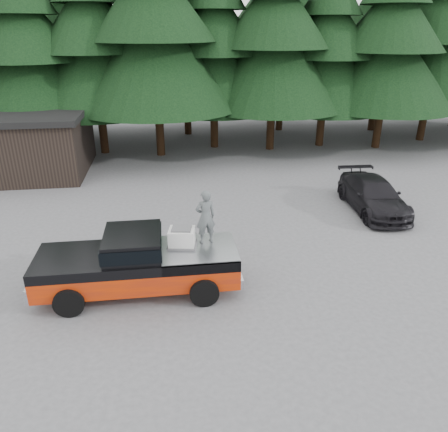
{
  "coord_description": "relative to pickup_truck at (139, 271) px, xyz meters",
  "views": [
    {
      "loc": [
        -0.63,
        -12.12,
        7.33
      ],
      "look_at": [
        0.99,
        0.0,
        1.99
      ],
      "focal_mm": 35.0,
      "sensor_mm": 36.0,
      "label": 1
    }
  ],
  "objects": [
    {
      "name": "truck_cab",
      "position": [
        -0.1,
        0.0,
        0.96
      ],
      "size": [
        1.66,
        1.9,
        0.59
      ],
      "primitive_type": "cube",
      "color": "black",
      "rests_on": "pickup_truck"
    },
    {
      "name": "parked_car",
      "position": [
        9.67,
        5.04,
        0.02
      ],
      "size": [
        2.09,
        4.79,
        1.37
      ],
      "primitive_type": "imported",
      "rotation": [
        0.0,
        0.0,
        -0.04
      ],
      "color": "black",
      "rests_on": "ground"
    },
    {
      "name": "man_on_bed",
      "position": [
        2.04,
        0.34,
        1.5
      ],
      "size": [
        0.67,
        0.51,
        1.66
      ],
      "primitive_type": "imported",
      "rotation": [
        0.0,
        0.0,
        3.34
      ],
      "color": "#4E5354",
      "rests_on": "pickup_truck"
    },
    {
      "name": "air_compressor",
      "position": [
        1.32,
        0.19,
        0.92
      ],
      "size": [
        0.85,
        0.74,
        0.52
      ],
      "primitive_type": "cube",
      "rotation": [
        0.0,
        0.0,
        -0.17
      ],
      "color": "silver",
      "rests_on": "pickup_truck"
    },
    {
      "name": "treeline",
      "position": [
        2.08,
        17.9,
        7.06
      ],
      "size": [
        60.15,
        16.05,
        17.5
      ],
      "color": "black",
      "rests_on": "ground"
    },
    {
      "name": "pickup_truck",
      "position": [
        0.0,
        0.0,
        0.0
      ],
      "size": [
        6.0,
        2.04,
        1.33
      ],
      "primitive_type": null,
      "color": "#C02D00",
      "rests_on": "ground"
    },
    {
      "name": "ground",
      "position": [
        1.65,
        0.7,
        -0.67
      ],
      "size": [
        120.0,
        120.0,
        0.0
      ],
      "primitive_type": "plane",
      "color": "#535356",
      "rests_on": "ground"
    },
    {
      "name": "utility_building",
      "position": [
        -7.35,
        12.7,
        1.0
      ],
      "size": [
        8.4,
        6.4,
        3.3
      ],
      "color": "black",
      "rests_on": "ground"
    }
  ]
}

